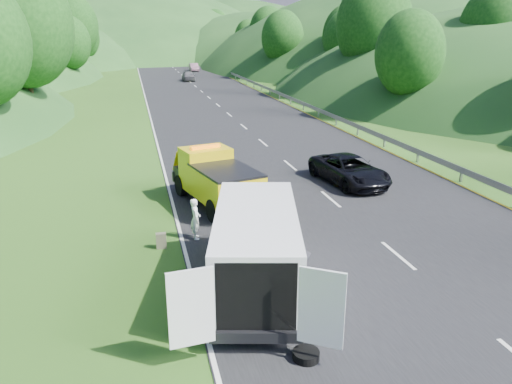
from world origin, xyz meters
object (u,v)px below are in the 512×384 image
object	(u,v)px
tow_truck	(215,178)
spare_tire	(306,360)
worker	(296,311)
suitcase	(161,241)
woman	(196,238)
passing_suv	(349,184)
child	(251,248)
white_van	(256,246)

from	to	relation	value
tow_truck	spare_tire	bearing A→B (deg)	-102.66
worker	spare_tire	xyz separation A→B (m)	(-0.43, -2.04, 0.00)
tow_truck	suitcase	bearing A→B (deg)	-136.16
tow_truck	woman	size ratio (longest dim) A/B	3.94
tow_truck	passing_suv	world-z (taller)	tow_truck
spare_tire	worker	bearing A→B (deg)	78.22
child	spare_tire	bearing A→B (deg)	-83.68
white_van	suitcase	bearing A→B (deg)	138.57
worker	spare_tire	world-z (taller)	worker
white_van	suitcase	distance (m)	4.52
woman	suitcase	bearing A→B (deg)	114.54
suitcase	spare_tire	xyz separation A→B (m)	(2.84, -7.01, -0.28)
tow_truck	woman	distance (m)	3.96
woman	worker	distance (m)	5.88
woman	worker	bearing A→B (deg)	-159.37
woman	suitcase	distance (m)	1.42
white_van	spare_tire	world-z (taller)	white_van
tow_truck	woman	xyz separation A→B (m)	(-1.31, -3.55, -1.18)
child	worker	distance (m)	4.30
suitcase	spare_tire	distance (m)	7.57
white_van	suitcase	world-z (taller)	white_van
spare_tire	passing_suv	size ratio (longest dim) A/B	0.13
worker	tow_truck	bearing A→B (deg)	104.84
suitcase	white_van	bearing A→B (deg)	-55.23
suitcase	passing_suv	size ratio (longest dim) A/B	0.11
tow_truck	worker	distance (m)	9.18
worker	suitcase	xyz separation A→B (m)	(-3.26, 4.97, 0.28)
child	worker	world-z (taller)	worker
passing_suv	spare_tire	bearing A→B (deg)	-126.33
child	spare_tire	xyz separation A→B (m)	(-0.18, -6.33, 0.00)
woman	passing_suv	distance (m)	9.56
child	spare_tire	distance (m)	6.33
woman	passing_suv	size ratio (longest dim) A/B	0.31
suitcase	spare_tire	world-z (taller)	suitcase
child	passing_suv	bearing A→B (deg)	52.20
suitcase	child	bearing A→B (deg)	-12.77
worker	passing_suv	bearing A→B (deg)	70.21
spare_tire	tow_truck	bearing A→B (deg)	91.29
worker	suitcase	bearing A→B (deg)	133.84
white_van	suitcase	size ratio (longest dim) A/B	13.31
child	white_van	bearing A→B (deg)	-92.22
worker	passing_suv	world-z (taller)	worker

